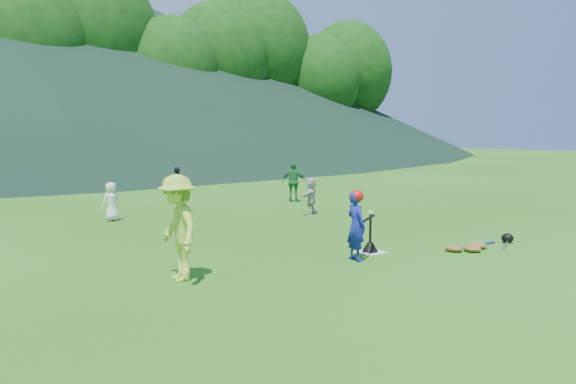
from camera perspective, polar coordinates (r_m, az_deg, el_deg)
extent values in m
plane|color=#2C5B14|center=(10.39, 8.33, -6.11)|extent=(120.00, 120.00, 0.00)
cube|color=silver|center=(10.39, 8.33, -6.06)|extent=(0.45, 0.45, 0.02)
sphere|color=white|center=(10.26, 8.39, -2.08)|extent=(0.08, 0.08, 0.08)
imported|color=navy|center=(9.64, 6.93, -3.46)|extent=(0.35, 0.47, 1.19)
imported|color=#A6CB3B|center=(8.41, -11.12, -3.59)|extent=(0.70, 1.08, 1.58)
imported|color=silver|center=(14.49, -17.51, -0.95)|extent=(0.52, 0.40, 0.96)
imported|color=black|center=(18.92, -11.27, 0.92)|extent=(0.60, 0.52, 1.04)
imported|color=#227338|center=(17.64, 0.59, 1.05)|extent=(0.77, 0.72, 1.27)
imported|color=#B8B8B8|center=(14.95, 2.31, -0.38)|extent=(0.96, 0.72, 1.01)
cone|color=black|center=(10.37, 8.34, -5.52)|extent=(0.30, 0.30, 0.18)
cylinder|color=black|center=(10.31, 8.37, -3.67)|extent=(0.04, 0.04, 0.50)
ellipsoid|color=#BB130C|center=(9.57, 6.97, -0.42)|extent=(0.24, 0.26, 0.22)
cylinder|color=black|center=(9.83, 8.21, -2.66)|extent=(0.57, 0.33, 0.07)
ellipsoid|color=olive|center=(10.88, 18.20, -5.47)|extent=(0.28, 0.34, 0.13)
ellipsoid|color=olive|center=(11.23, 18.73, -5.13)|extent=(0.28, 0.34, 0.13)
ellipsoid|color=olive|center=(10.80, 16.47, -5.49)|extent=(0.28, 0.34, 0.13)
cylinder|color=silver|center=(11.57, 21.17, -5.07)|extent=(0.68, 0.35, 0.06)
cylinder|color=#263FA5|center=(11.59, 19.18, -4.99)|extent=(0.68, 0.09, 0.05)
ellipsoid|color=black|center=(12.00, 21.39, -4.38)|extent=(0.22, 0.24, 0.19)
cube|color=gray|center=(35.92, -25.19, 2.97)|extent=(70.00, 0.03, 1.20)
cube|color=yellow|center=(35.90, -25.24, 3.99)|extent=(70.00, 0.08, 0.08)
cylinder|color=gray|center=(35.92, -25.19, 2.97)|extent=(0.07, 0.07, 1.30)
cylinder|color=gray|center=(54.96, 13.47, 4.25)|extent=(0.07, 0.07, 1.30)
cylinder|color=#382314|center=(41.60, -24.65, 5.14)|extent=(0.56, 0.56, 3.81)
ellipsoid|color=#164711|center=(42.00, -25.02, 13.42)|extent=(8.28, 8.28, 9.53)
cylinder|color=#382314|center=(44.30, -18.98, 5.77)|extent=(0.56, 0.56, 4.41)
ellipsoid|color=#164711|center=(44.85, -19.29, 14.74)|extent=(9.58, 9.58, 11.01)
cylinder|color=#382314|center=(43.27, -11.64, 5.21)|extent=(0.56, 0.56, 3.25)
ellipsoid|color=#164711|center=(43.51, -11.78, 12.02)|extent=(7.07, 7.07, 8.13)
cylinder|color=#382314|center=(46.81, -7.08, 5.71)|extent=(0.56, 0.56, 3.85)
ellipsoid|color=#164711|center=(47.18, -7.18, 13.14)|extent=(8.36, 8.36, 9.61)
cylinder|color=#382314|center=(50.61, -3.19, 6.11)|extent=(0.56, 0.56, 4.44)
ellipsoid|color=#164711|center=(51.11, -3.24, 14.03)|extent=(9.65, 9.65, 11.10)
cylinder|color=#382314|center=(51.09, 3.20, 5.46)|extent=(0.56, 0.56, 3.29)
ellipsoid|color=#164711|center=(51.30, 3.24, 11.30)|extent=(7.14, 7.14, 8.22)
cylinder|color=#382314|center=(55.39, 6.03, 5.79)|extent=(0.56, 0.56, 3.88)
ellipsoid|color=#164711|center=(55.70, 6.10, 12.14)|extent=(8.44, 8.44, 9.70)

